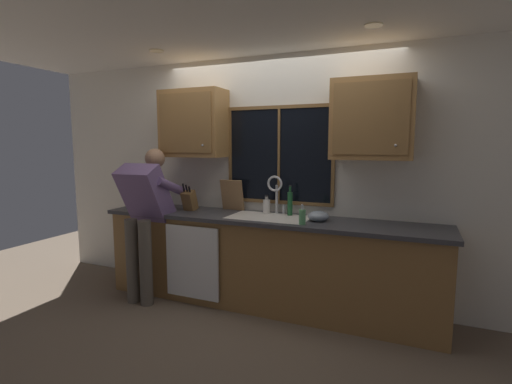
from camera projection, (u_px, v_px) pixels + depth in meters
The scene contains 23 objects.
back_wall at pixel (277, 178), 4.04m from camera, with size 5.80×0.12×2.55m, color silver.
ceiling_downlight_left at pixel (156, 51), 3.67m from camera, with size 0.14×0.14×0.01m, color #FFEAB2.
ceiling_downlight_right at pixel (374, 25), 2.88m from camera, with size 0.14×0.14×0.01m, color #FFEAB2.
window_glass at pixel (279, 155), 3.92m from camera, with size 1.10×0.02×0.95m, color black.
window_frame_top at pixel (279, 107), 3.85m from camera, with size 1.17×0.02×0.04m, color brown.
window_frame_bottom at pixel (279, 202), 3.98m from camera, with size 1.17×0.02×0.04m, color brown.
window_frame_left at pixel (230, 155), 4.14m from camera, with size 0.04×0.02×0.95m, color brown.
window_frame_right at pixel (333, 156), 3.69m from camera, with size 0.04×0.02×0.95m, color brown.
window_mullion_center at pixel (279, 155), 3.91m from camera, with size 0.02×0.02×0.95m, color brown.
lower_cabinet_run at pixel (264, 263), 3.82m from camera, with size 3.40×0.58×0.88m, color olive.
countertop at pixel (264, 219), 3.75m from camera, with size 3.46×0.62×0.04m, color #38383D.
dishwasher_front at pixel (192, 262), 3.79m from camera, with size 0.60×0.02×0.74m, color white.
upper_cabinet_left at pixel (193, 124), 4.10m from camera, with size 0.72×0.36×0.72m.
upper_cabinet_right at pixel (372, 119), 3.37m from camera, with size 0.72×0.36×0.72m.
sink at pixel (269, 227), 3.75m from camera, with size 0.80×0.46×0.21m.
faucet at pixel (276, 190), 3.86m from camera, with size 0.18×0.09×0.40m.
person_standing at pixel (145, 209), 3.91m from camera, with size 0.53×0.67×1.59m.
knife_block at pixel (190, 201), 4.10m from camera, with size 0.12×0.18×0.32m.
cutting_board at pixel (232, 195), 4.11m from camera, with size 0.26×0.02×0.34m, color #997047.
mixing_bowl at pixel (318, 216), 3.55m from camera, with size 0.20×0.20×0.10m, color #8C99A8.
soap_dispenser at pixel (302, 217), 3.39m from camera, with size 0.06×0.07×0.19m.
bottle_green_glass at pixel (267, 206), 3.93m from camera, with size 0.07×0.07×0.19m.
bottle_tall_clear at pixel (290, 203), 3.81m from camera, with size 0.05×0.05×0.31m.
Camera 1 is at (1.37, -3.73, 1.64)m, focal length 26.41 mm.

